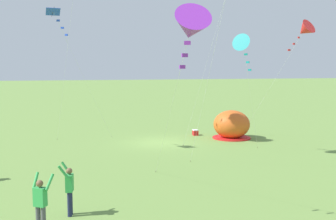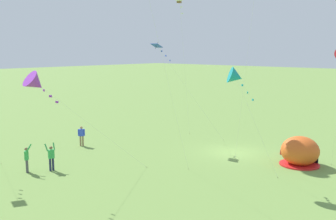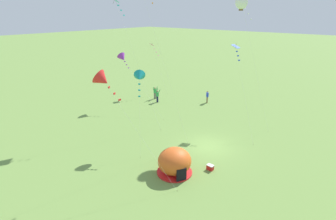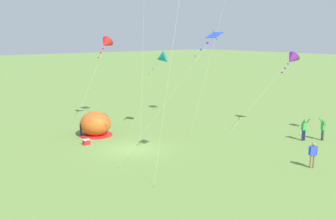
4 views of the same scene
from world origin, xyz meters
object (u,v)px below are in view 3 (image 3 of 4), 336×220
(person_arms_raised, at_px, (157,95))
(kite_teal, at_px, (139,77))
(kite_red, at_px, (103,80))
(cooler_box, at_px, (210,167))
(person_flying_kite, at_px, (155,92))
(kite_blue, at_px, (236,50))
(popup_tent, at_px, (175,162))
(kite_pink, at_px, (153,47))
(kite_cyan, at_px, (117,4))
(kite_purple, at_px, (123,58))
(person_near_tent, at_px, (207,96))
(kite_white, at_px, (242,1))

(person_arms_raised, distance_m, kite_teal, 13.48)
(kite_red, bearing_deg, kite_teal, 22.44)
(cooler_box, bearing_deg, person_arms_raised, 55.69)
(person_flying_kite, relative_size, kite_blue, 0.21)
(popup_tent, relative_size, kite_red, 0.33)
(kite_blue, bearing_deg, kite_teal, 158.07)
(kite_pink, bearing_deg, cooler_box, -126.03)
(person_flying_kite, relative_size, kite_pink, 0.25)
(kite_cyan, relative_size, kite_purple, 1.60)
(kite_teal, bearing_deg, cooler_box, -88.72)
(kite_red, xyz_separation_m, kite_pink, (19.15, 13.07, -0.78))
(person_near_tent, distance_m, kite_red, 21.44)
(cooler_box, xyz_separation_m, person_near_tent, (14.18, 9.02, 0.74))
(popup_tent, distance_m, person_arms_raised, 17.46)
(person_near_tent, height_order, kite_white, kite_white)
(popup_tent, distance_m, person_near_tent, 17.79)
(kite_red, relative_size, kite_purple, 1.00)
(popup_tent, distance_m, cooler_box, 3.02)
(person_arms_raised, bearing_deg, kite_white, -96.02)
(kite_pink, bearing_deg, kite_cyan, -154.56)
(popup_tent, xyz_separation_m, kite_blue, (12.33, 1.46, 7.22))
(kite_pink, bearing_deg, person_near_tent, -84.84)
(popup_tent, height_order, kite_blue, kite_blue)
(cooler_box, bearing_deg, person_near_tent, 32.46)
(person_near_tent, height_order, kite_teal, kite_teal)
(kite_red, xyz_separation_m, kite_teal, (5.64, 2.33, -1.21))
(kite_white, bearing_deg, kite_purple, 98.62)
(kite_teal, relative_size, kite_cyan, 0.53)
(cooler_box, distance_m, person_arms_raised, 17.66)
(kite_white, bearing_deg, kite_blue, 27.95)
(person_flying_kite, xyz_separation_m, kite_cyan, (-8.41, -2.70, 11.76))
(cooler_box, distance_m, person_near_tent, 16.83)
(kite_white, bearing_deg, person_near_tent, 49.29)
(person_arms_raised, distance_m, kite_white, 16.92)
(kite_cyan, distance_m, kite_pink, 13.37)
(person_flying_kite, xyz_separation_m, kite_red, (-16.67, -10.59, 6.75))
(popup_tent, height_order, person_near_tent, popup_tent)
(kite_cyan, bearing_deg, person_arms_raised, 10.68)
(person_arms_raised, bearing_deg, kite_red, -149.43)
(kite_red, bearing_deg, kite_cyan, 43.69)
(person_arms_raised, height_order, kite_teal, kite_teal)
(kite_white, relative_size, kite_blue, 1.54)
(person_flying_kite, relative_size, kite_purple, 0.22)
(kite_teal, distance_m, kite_blue, 11.29)
(person_near_tent, bearing_deg, kite_white, -130.71)
(kite_white, height_order, kite_cyan, kite_white)
(person_arms_raised, distance_m, kite_blue, 13.28)
(cooler_box, distance_m, kite_white, 15.61)
(popup_tent, height_order, kite_cyan, kite_cyan)
(kite_pink, bearing_deg, person_arms_raised, -132.05)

